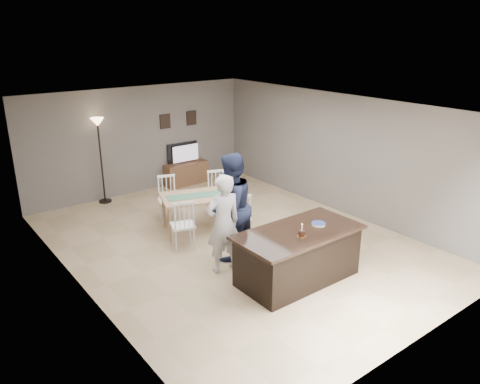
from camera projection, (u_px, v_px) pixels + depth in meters
floor at (234, 243)px, 9.33m from camera, size 8.00×8.00×0.00m
room_shell at (233, 162)px, 8.77m from camera, size 8.00×8.00×8.00m
kitchen_island at (298, 255)px, 7.83m from camera, size 2.15×1.10×0.90m
tv_console at (186, 173)px, 12.74m from camera, size 1.20×0.40×0.60m
television at (184, 153)px, 12.61m from camera, size 0.91×0.12×0.53m
tv_screen_glow at (186, 153)px, 12.54m from camera, size 0.78×0.00×0.78m
picture_frames at (179, 120)px, 12.38m from camera, size 1.10×0.02×0.38m
doorway at (146, 280)px, 5.47m from camera, size 0.00×2.10×2.65m
woman at (223, 224)px, 8.00m from camera, size 0.70×0.51×1.77m
man at (231, 207)px, 8.43m from camera, size 1.16×1.02×2.00m
birthday_cake at (302, 233)px, 7.46m from camera, size 0.14×0.14×0.22m
plate_stack at (319, 224)px, 7.91m from camera, size 0.24×0.24×0.04m
dining_table at (202, 201)px, 9.74m from camera, size 2.08×2.26×1.01m
floor_lamp at (99, 138)px, 10.99m from camera, size 0.31×0.31×2.08m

